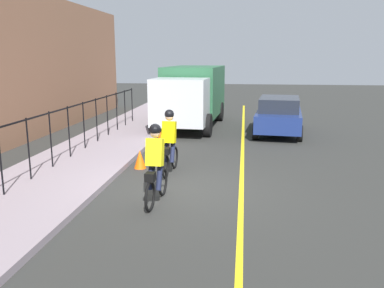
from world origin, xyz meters
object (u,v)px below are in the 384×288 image
object	(u,v)px
box_truck_background	(192,93)
traffic_cone_near	(140,159)
patrol_sedan	(279,115)
cyclist_lead	(155,165)
traffic_cone_far	(160,138)
cyclist_follow	(169,142)

from	to	relation	value
box_truck_background	traffic_cone_near	world-z (taller)	box_truck_background
patrol_sedan	traffic_cone_near	size ratio (longest dim) A/B	8.29
cyclist_lead	patrol_sedan	world-z (taller)	cyclist_lead
patrol_sedan	box_truck_background	world-z (taller)	box_truck_background
patrol_sedan	cyclist_lead	bearing A→B (deg)	165.19
patrol_sedan	traffic_cone_far	distance (m)	5.46
traffic_cone_near	patrol_sedan	bearing A→B (deg)	-36.34
cyclist_follow	traffic_cone_near	distance (m)	1.26
cyclist_follow	box_truck_background	xyz separation A→B (m)	(8.13, 0.41, 0.64)
cyclist_follow	box_truck_background	size ratio (longest dim) A/B	0.27
cyclist_lead	traffic_cone_near	size ratio (longest dim) A/B	3.32
traffic_cone_far	cyclist_follow	bearing A→B (deg)	-164.41
cyclist_lead	traffic_cone_far	world-z (taller)	cyclist_lead
patrol_sedan	traffic_cone_far	xyz separation A→B (m)	(-3.02, 4.51, -0.54)
cyclist_follow	patrol_sedan	distance (m)	7.47
cyclist_follow	patrol_sedan	xyz separation A→B (m)	(6.59, -3.52, -0.09)
cyclist_follow	traffic_cone_far	distance (m)	3.76
cyclist_lead	cyclist_follow	size ratio (longest dim) A/B	1.00
cyclist_lead	box_truck_background	xyz separation A→B (m)	(10.55, 0.54, 0.64)
traffic_cone_near	box_truck_background	bearing A→B (deg)	-4.26
box_truck_background	traffic_cone_near	size ratio (longest dim) A/B	12.41
box_truck_background	traffic_cone_near	xyz separation A→B (m)	(-7.66, 0.57, -1.27)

